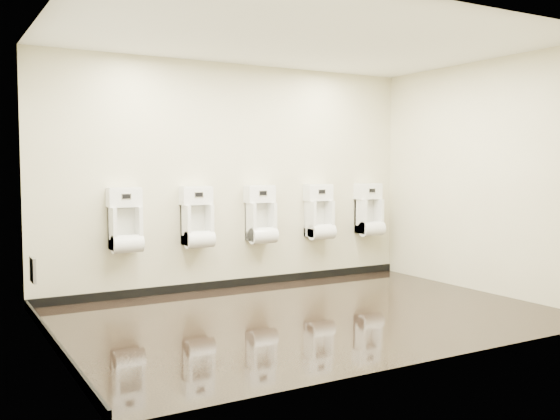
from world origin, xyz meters
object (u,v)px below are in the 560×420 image
at_px(urinal_2, 261,219).
at_px(urinal_4, 369,214).
at_px(urinal_3, 320,216).
at_px(urinal_0, 126,225).
at_px(access_panel, 33,270).
at_px(urinal_1, 197,222).

xyz_separation_m(urinal_2, urinal_4, (1.72, 0.00, 0.00)).
bearing_deg(urinal_3, urinal_0, 180.00).
xyz_separation_m(access_panel, urinal_2, (2.79, 0.42, 0.36)).
bearing_deg(urinal_4, urinal_3, 180.00).
distance_m(urinal_3, urinal_4, 0.84).
relative_size(access_panel, urinal_4, 0.35).
bearing_deg(access_panel, urinal_0, 21.81).
relative_size(urinal_1, urinal_3, 1.00).
xyz_separation_m(urinal_0, urinal_2, (1.74, 0.00, 0.00)).
distance_m(urinal_1, urinal_3, 1.75).
bearing_deg(access_panel, urinal_4, 5.34).
distance_m(access_panel, urinal_3, 3.72).
bearing_deg(urinal_2, urinal_3, 0.00).
bearing_deg(urinal_2, urinal_4, 0.00).
bearing_deg(urinal_1, access_panel, -167.64).
distance_m(access_panel, urinal_2, 2.85).
height_order(urinal_1, urinal_4, same).
bearing_deg(urinal_4, urinal_2, 180.00).
distance_m(urinal_1, urinal_4, 2.59).
distance_m(access_panel, urinal_0, 1.19).
height_order(access_panel, urinal_4, urinal_4).
relative_size(urinal_0, urinal_2, 1.00).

